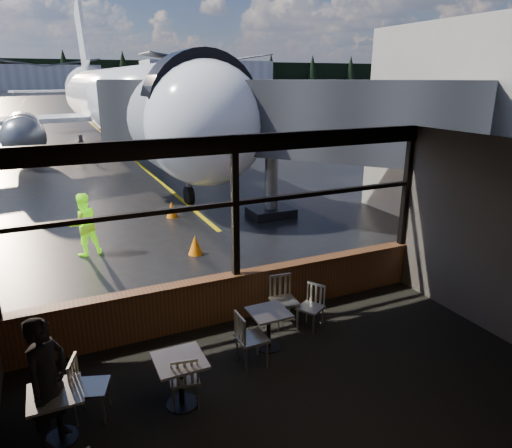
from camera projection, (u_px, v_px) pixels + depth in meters
ground_plane at (53, 97)px, 112.72m from camera, size 520.00×520.00×0.00m
carpet_floor at (320, 417)px, 6.24m from camera, size 8.00×6.00×0.01m
ceiling at (333, 164)px, 5.17m from camera, size 8.00×6.00×0.04m
window_sill at (236, 297)px, 8.70m from camera, size 8.00×0.28×0.90m
window_header at (234, 144)px, 7.82m from camera, size 8.00×0.18×0.30m
mullion_centre at (235, 209)px, 8.17m from camera, size 0.12×0.12×2.60m
mullion_right at (406, 188)px, 9.74m from camera, size 0.12×0.12×2.60m
window_transom at (235, 203)px, 8.14m from camera, size 8.00×0.10×0.08m
airliner at (117, 56)px, 25.69m from camera, size 31.51×37.50×11.24m
jet_bridge at (275, 148)px, 14.32m from camera, size 8.74×10.69×4.66m
cafe_table_near at (269, 330)px, 7.75m from camera, size 0.63×0.63×0.70m
cafe_table_mid at (181, 382)px, 6.37m from camera, size 0.68×0.68×0.75m
cafe_table_left at (59, 416)px, 5.76m from camera, size 0.65×0.65×0.71m
chair_near_e at (311, 308)px, 8.31m from camera, size 0.64×0.64×0.86m
chair_near_w at (252, 339)px, 7.25m from camera, size 0.52×0.52×0.95m
chair_near_n at (284, 302)px, 8.43m from camera, size 0.57×0.57×0.96m
chair_mid_s at (184, 378)px, 6.38m from camera, size 0.54×0.54×0.85m
chair_mid_w at (91, 388)px, 6.11m from camera, size 0.64×0.64×0.93m
passenger at (48, 382)px, 5.58m from camera, size 0.73×0.76×1.75m
ground_crew at (83, 224)px, 11.78m from camera, size 0.93×0.80×1.65m
cone_nose at (172, 209)px, 15.14m from camera, size 0.39×0.39×0.55m
terminal_annex at (504, 127)px, 14.06m from camera, size 5.00×7.00×6.00m
hangar_mid at (45, 76)px, 167.46m from camera, size 38.00×15.00×10.00m
hangar_right at (207, 74)px, 184.90m from camera, size 50.00×20.00×12.00m
fuel_tank_c at (16, 82)px, 161.50m from camera, size 8.00×8.00×6.00m
treeline at (44, 74)px, 188.79m from camera, size 360.00×3.00×12.00m
cone_extra at (195, 245)px, 11.94m from camera, size 0.38×0.38×0.52m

